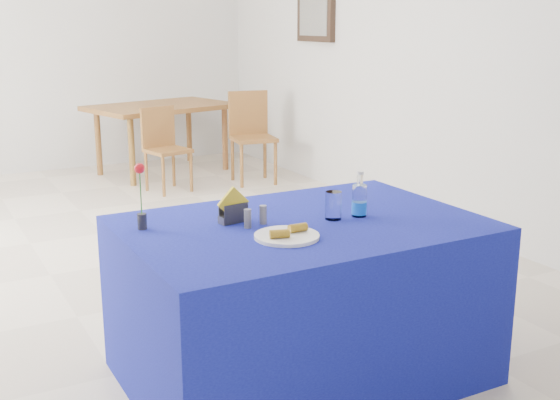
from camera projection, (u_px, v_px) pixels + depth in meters
The scene contains 16 objects.
floor at pixel (131, 262), 4.94m from camera, with size 7.00×7.00×0.00m, color beige.
room_shell at pixel (117, 4), 4.50m from camera, with size 7.00×7.00×7.00m.
picture_frame at pixel (316, 15), 7.02m from camera, with size 0.06×0.64×0.52m, color black.
picture_art at pixel (314, 15), 7.01m from camera, with size 0.02×0.52×0.40m, color #998C66.
plate at pixel (287, 236), 2.95m from camera, with size 0.28×0.28×0.01m, color white.
drinking_glass at pixel (333, 205), 3.22m from camera, with size 0.08×0.08×0.13m, color white.
salt_shaker at pixel (263, 215), 3.15m from camera, with size 0.03×0.03×0.09m, color slate.
pepper_shaker at pixel (248, 219), 3.08m from camera, with size 0.03×0.03×0.09m, color #5C5C61.
blue_table at pixel (302, 300), 3.28m from camera, with size 1.60×1.10×0.76m.
water_bottle at pixel (359, 201), 3.26m from camera, with size 0.07×0.07×0.21m.
napkin_holder at pixel (233, 212), 3.17m from camera, with size 0.15×0.07×0.17m.
rose_vase at pixel (141, 198), 3.04m from camera, with size 0.05×0.05×0.29m.
oak_table at pixel (162, 112), 7.69m from camera, with size 1.69×1.30×0.76m.
chair_bg_left at pixel (163, 143), 6.92m from camera, with size 0.44×0.44×0.83m.
chair_bg_right at pixel (251, 130), 7.30m from camera, with size 0.48×0.48×0.94m.
banana_pieces at pixel (289, 231), 2.94m from camera, with size 0.20×0.09×0.04m.
Camera 1 is at (-1.31, -4.61, 1.65)m, focal length 45.00 mm.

